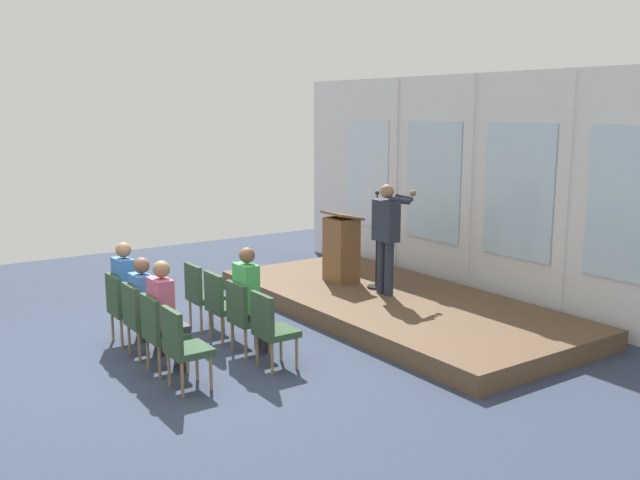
{
  "coord_description": "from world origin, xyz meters",
  "views": [
    {
      "loc": [
        7.91,
        -3.1,
        3.07
      ],
      "look_at": [
        -0.06,
        2.39,
        1.27
      ],
      "focal_mm": 39.67,
      "sensor_mm": 36.0,
      "label": 1
    }
  ],
  "objects": [
    {
      "name": "ground_plane",
      "position": [
        0.0,
        0.0,
        0.0
      ],
      "size": [
        14.07,
        14.07,
        0.0
      ],
      "primitive_type": "plane",
      "color": "#2D384C"
    },
    {
      "name": "rear_partition",
      "position": [
        0.05,
        5.4,
        1.81
      ],
      "size": [
        9.17,
        0.14,
        3.62
      ],
      "color": "silver",
      "rests_on": "ground"
    },
    {
      "name": "stage_platform",
      "position": [
        0.0,
        3.73,
        0.13
      ],
      "size": [
        6.0,
        2.77,
        0.26
      ],
      "primitive_type": "cube",
      "color": "brown",
      "rests_on": "ground"
    },
    {
      "name": "speaker",
      "position": [
        -0.19,
        3.71,
        1.25
      ],
      "size": [
        0.51,
        0.69,
        1.7
      ],
      "color": "#232838",
      "rests_on": "stage_platform"
    },
    {
      "name": "mic_stand",
      "position": [
        -0.57,
        3.83,
        0.6
      ],
      "size": [
        0.28,
        0.28,
        1.55
      ],
      "color": "black",
      "rests_on": "stage_platform"
    },
    {
      "name": "lectern",
      "position": [
        -1.27,
        3.66,
        0.82
      ],
      "size": [
        0.6,
        0.48,
        1.16
      ],
      "color": "brown",
      "rests_on": "stage_platform"
    },
    {
      "name": "chair_r0_c0",
      "position": [
        -0.96,
        0.98,
        0.53
      ],
      "size": [
        0.46,
        0.44,
        0.94
      ],
      "color": "olive",
      "rests_on": "ground"
    },
    {
      "name": "chair_r0_c1",
      "position": [
        -0.32,
        0.98,
        0.53
      ],
      "size": [
        0.46,
        0.44,
        0.94
      ],
      "color": "olive",
      "rests_on": "ground"
    },
    {
      "name": "chair_r0_c2",
      "position": [
        0.32,
        0.98,
        0.53
      ],
      "size": [
        0.46,
        0.44,
        0.94
      ],
      "color": "olive",
      "rests_on": "ground"
    },
    {
      "name": "audience_r0_c2",
      "position": [
        0.32,
        1.06,
        0.76
      ],
      "size": [
        0.36,
        0.39,
        1.38
      ],
      "color": "#2D2D33",
      "rests_on": "ground"
    },
    {
      "name": "chair_r0_c3",
      "position": [
        0.96,
        0.98,
        0.53
      ],
      "size": [
        0.46,
        0.44,
        0.94
      ],
      "color": "olive",
      "rests_on": "ground"
    },
    {
      "name": "chair_r1_c0",
      "position": [
        -0.96,
        -0.14,
        0.53
      ],
      "size": [
        0.46,
        0.44,
        0.94
      ],
      "color": "olive",
      "rests_on": "ground"
    },
    {
      "name": "audience_r1_c0",
      "position": [
        -0.96,
        -0.06,
        0.75
      ],
      "size": [
        0.36,
        0.39,
        1.36
      ],
      "color": "#2D2D33",
      "rests_on": "ground"
    },
    {
      "name": "chair_r1_c1",
      "position": [
        -0.32,
        -0.14,
        0.53
      ],
      "size": [
        0.46,
        0.44,
        0.94
      ],
      "color": "olive",
      "rests_on": "ground"
    },
    {
      "name": "audience_r1_c1",
      "position": [
        -0.32,
        -0.06,
        0.71
      ],
      "size": [
        0.36,
        0.39,
        1.27
      ],
      "color": "#2D2D33",
      "rests_on": "ground"
    },
    {
      "name": "chair_r1_c2",
      "position": [
        0.32,
        -0.14,
        0.53
      ],
      "size": [
        0.46,
        0.44,
        0.94
      ],
      "color": "olive",
      "rests_on": "ground"
    },
    {
      "name": "audience_r1_c2",
      "position": [
        0.32,
        -0.06,
        0.75
      ],
      "size": [
        0.36,
        0.39,
        1.35
      ],
      "color": "#2D2D33",
      "rests_on": "ground"
    },
    {
      "name": "chair_r1_c3",
      "position": [
        0.96,
        -0.14,
        0.53
      ],
      "size": [
        0.46,
        0.44,
        0.94
      ],
      "color": "olive",
      "rests_on": "ground"
    }
  ]
}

